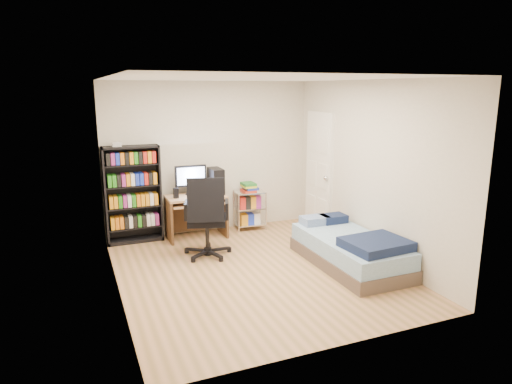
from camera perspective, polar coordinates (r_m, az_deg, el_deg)
name	(u,v)px	position (r m, az deg, el deg)	size (l,w,h in m)	color
room	(255,179)	(5.82, -0.12, 1.64)	(3.58, 4.08, 2.58)	tan
media_shelf	(133,193)	(7.35, -15.14, -0.16)	(0.86, 0.29, 1.59)	black
computer_desk	(201,198)	(7.45, -6.93, -0.80)	(0.94, 0.54, 1.18)	tan
office_chair	(207,231)	(6.60, -6.14, -4.89)	(0.89, 0.89, 1.19)	black
wire_cart	(250,199)	(7.80, -0.79, -0.86)	(0.54, 0.41, 0.82)	silver
bed	(351,250)	(6.41, 11.75, -7.06)	(0.91, 1.82, 0.52)	brown
door	(319,172)	(7.81, 7.89, 2.53)	(0.12, 0.80, 2.00)	white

